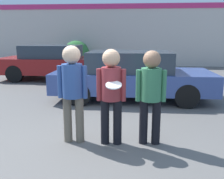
% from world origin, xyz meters
% --- Properties ---
extents(ground_plane, '(56.00, 56.00, 0.00)m').
position_xyz_m(ground_plane, '(0.00, 0.00, 0.00)').
color(ground_plane, '#5B5956').
extents(storefront_building, '(24.00, 0.22, 3.76)m').
position_xyz_m(storefront_building, '(0.00, 11.67, 1.91)').
color(storefront_building, beige).
rests_on(storefront_building, ground).
extents(person_left, '(0.53, 0.36, 1.73)m').
position_xyz_m(person_left, '(-0.46, -0.01, 1.03)').
color(person_left, '#665B4C').
rests_on(person_left, ground).
extents(person_middle_with_frisbee, '(0.51, 0.54, 1.67)m').
position_xyz_m(person_middle_with_frisbee, '(0.22, -0.05, 0.99)').
color(person_middle_with_frisbee, black).
rests_on(person_middle_with_frisbee, ground).
extents(person_right, '(0.52, 0.35, 1.65)m').
position_xyz_m(person_right, '(0.90, 0.02, 0.98)').
color(person_right, black).
rests_on(person_right, ground).
extents(parked_car_near, '(4.64, 1.96, 1.43)m').
position_xyz_m(parked_car_near, '(0.55, 3.21, 0.72)').
color(parked_car_near, '#334784').
rests_on(parked_car_near, ground).
extents(parked_car_far, '(4.55, 1.94, 1.48)m').
position_xyz_m(parked_car_far, '(-2.83, 6.37, 0.76)').
color(parked_car_far, maroon).
rests_on(parked_car_far, ground).
extents(shrub, '(1.58, 1.58, 1.58)m').
position_xyz_m(shrub, '(-2.82, 10.69, 0.79)').
color(shrub, '#2D6B33').
rests_on(shrub, ground).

